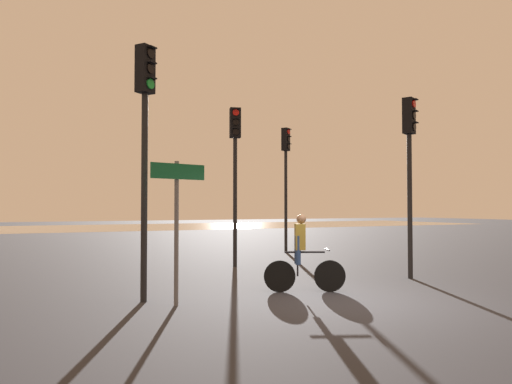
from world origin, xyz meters
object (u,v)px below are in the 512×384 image
(traffic_light_center, at_px, (235,157))
(cyclist, at_px, (302,253))
(traffic_light_near_left, at_px, (145,124))
(direction_sign_post, at_px, (177,211))
(traffic_light_near_right, at_px, (409,153))
(traffic_light_far_right, at_px, (286,167))

(traffic_light_center, distance_m, cyclist, 5.37)
(traffic_light_near_left, distance_m, direction_sign_post, 1.81)
(traffic_light_near_left, xyz_separation_m, cyclist, (3.21, -0.38, -2.51))
(traffic_light_near_right, xyz_separation_m, direction_sign_post, (-6.25, -0.77, -1.43))
(traffic_light_center, bearing_deg, cyclist, 98.33)
(traffic_light_far_right, height_order, cyclist, traffic_light_far_right)
(traffic_light_far_right, distance_m, direction_sign_post, 11.15)
(traffic_light_far_right, bearing_deg, direction_sign_post, 16.32)
(traffic_light_far_right, distance_m, traffic_light_center, 5.10)
(traffic_light_near_right, bearing_deg, traffic_light_near_left, -26.05)
(traffic_light_far_right, xyz_separation_m, traffic_light_center, (-3.72, -3.48, -0.10))
(traffic_light_near_right, relative_size, direction_sign_post, 1.73)
(direction_sign_post, xyz_separation_m, cyclist, (2.77, 0.25, -0.88))
(traffic_light_near_left, xyz_separation_m, traffic_light_center, (3.77, 4.35, -0.04))
(direction_sign_post, distance_m, cyclist, 2.92)
(traffic_light_far_right, bearing_deg, cyclist, 28.58)
(traffic_light_far_right, bearing_deg, traffic_light_near_right, 50.12)
(traffic_light_near_right, bearing_deg, traffic_light_center, -82.59)
(direction_sign_post, relative_size, cyclist, 1.60)
(traffic_light_far_right, distance_m, traffic_light_near_right, 7.73)
(traffic_light_near_left, xyz_separation_m, traffic_light_far_right, (7.50, 7.83, 0.06))
(traffic_light_far_right, bearing_deg, traffic_light_near_left, 12.40)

